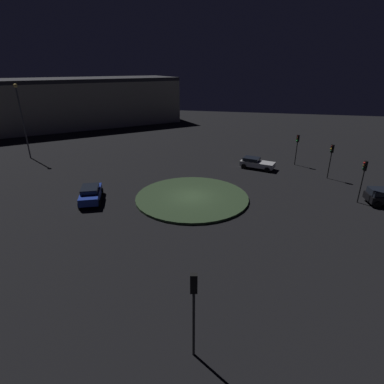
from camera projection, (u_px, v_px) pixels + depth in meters
The scene contains 10 objects.
ground_plane at pixel (192, 198), 30.02m from camera, with size 119.39×119.39×0.00m, color black.
roundabout_island at pixel (192, 197), 29.98m from camera, with size 11.01×11.01×0.23m, color #2D4228.
car_blue at pixel (91, 194), 29.12m from camera, with size 4.55×3.21×1.50m.
car_silver at pixel (256, 163), 38.37m from camera, with size 2.86×4.44×1.34m.
traffic_light_southeast at pixel (331, 155), 34.21m from camera, with size 0.37×0.40×3.96m.
traffic_light_southeast_near at pixel (297, 144), 38.97m from camera, with size 0.39×0.38×3.93m.
traffic_light_south at pixel (363, 173), 28.02m from camera, with size 0.33×0.37×4.10m.
traffic_light_west at pixel (194, 299), 12.70m from camera, with size 0.38×0.34×4.45m.
streetlamp_north at pixel (21, 113), 40.58m from camera, with size 0.50×0.50×9.87m.
store_building at pixel (85, 102), 64.70m from camera, with size 35.18×37.52×9.55m.
Camera 1 is at (-26.84, -5.71, 12.19)m, focal length 28.61 mm.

